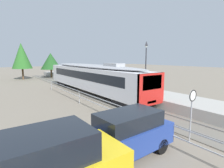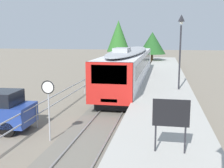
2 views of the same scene
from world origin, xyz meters
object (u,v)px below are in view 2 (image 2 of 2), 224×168
(commuter_train, at_px, (130,64))
(speed_limit_sign, at_px, (48,95))
(platform_notice_board, at_px, (171,115))
(platform_lamp_mid_platform, at_px, (181,38))

(commuter_train, bearing_deg, speed_limit_sign, -97.45)
(commuter_train, height_order, speed_limit_sign, commuter_train)
(platform_notice_board, bearing_deg, commuter_train, 101.44)
(commuter_train, bearing_deg, platform_notice_board, -78.56)
(platform_lamp_mid_platform, distance_m, platform_notice_board, 11.87)
(commuter_train, xyz_separation_m, speed_limit_sign, (-1.89, -14.43, -0.02))
(commuter_train, xyz_separation_m, platform_notice_board, (3.41, -16.84, 0.04))
(platform_notice_board, xyz_separation_m, speed_limit_sign, (-5.30, 2.40, -0.06))
(platform_lamp_mid_platform, bearing_deg, platform_notice_board, -94.17)
(platform_lamp_mid_platform, height_order, platform_notice_board, platform_lamp_mid_platform)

